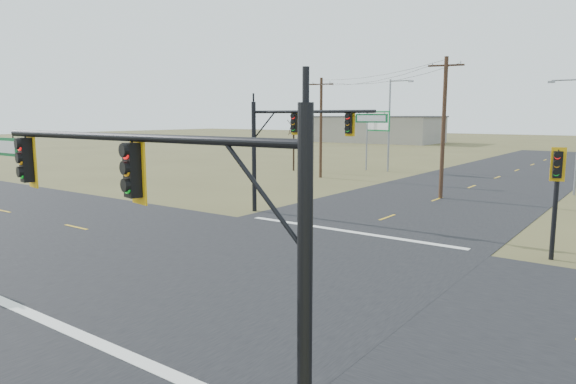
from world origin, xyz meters
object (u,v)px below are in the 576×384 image
object	(u,v)px
utility_pole_near	(443,126)
mast_arm_near	(130,189)
utility_pole_far	(321,126)
streetlight_a	(576,130)
bare_tree_b	(307,121)
bare_tree_a	(294,126)
streetlight_c	(391,119)
pedestal_signal_ne	(557,179)
mast_arm_far	(296,134)
highway_sign	(378,129)

from	to	relation	value
utility_pole_near	mast_arm_near	bearing A→B (deg)	-82.04
mast_arm_near	utility_pole_far	world-z (taller)	utility_pole_far
mast_arm_near	utility_pole_far	distance (m)	38.92
streetlight_a	bare_tree_b	bearing A→B (deg)	159.16
utility_pole_near	utility_pole_far	world-z (taller)	utility_pole_near
utility_pole_near	bare_tree_a	size ratio (longest dim) A/B	1.62
streetlight_c	pedestal_signal_ne	bearing A→B (deg)	-40.00
utility_pole_near	streetlight_a	size ratio (longest dim) A/B	1.14
mast_arm_near	streetlight_c	distance (m)	48.02
pedestal_signal_ne	utility_pole_near	world-z (taller)	utility_pole_near
utility_pole_near	pedestal_signal_ne	bearing A→B (deg)	-54.52
mast_arm_near	streetlight_a	bearing A→B (deg)	96.03
utility_pole_far	bare_tree_a	size ratio (longest dim) A/B	1.54
mast_arm_near	pedestal_signal_ne	bearing A→B (deg)	83.77
mast_arm_far	utility_pole_far	xyz separation A→B (m)	(-9.20, 17.07, 0.04)
pedestal_signal_ne	bare_tree_a	world-z (taller)	bare_tree_a
streetlight_a	bare_tree_a	xyz separation A→B (m)	(-26.48, 1.78, -0.02)
utility_pole_near	highway_sign	world-z (taller)	utility_pole_near
utility_pole_far	pedestal_signal_ne	bearing A→B (deg)	-38.95
utility_pole_far	bare_tree_b	distance (m)	16.90
mast_arm_near	pedestal_signal_ne	size ratio (longest dim) A/B	2.25
mast_arm_near	pedestal_signal_ne	xyz separation A→B (m)	(5.05, 16.31, -1.03)
mast_arm_far	mast_arm_near	bearing A→B (deg)	-71.09
mast_arm_near	highway_sign	distance (m)	46.15
mast_arm_near	streetlight_c	xyz separation A→B (m)	(-15.57, 45.41, 1.06)
utility_pole_far	highway_sign	world-z (taller)	utility_pole_far
pedestal_signal_ne	utility_pole_far	xyz separation A→B (m)	(-22.73, 18.37, 1.51)
bare_tree_b	utility_pole_far	bearing A→B (deg)	-51.58
utility_pole_near	streetlight_c	world-z (taller)	utility_pole_near
highway_sign	bare_tree_a	distance (m)	8.86
mast_arm_far	utility_pole_near	distance (m)	12.32
utility_pole_far	bare_tree_b	xyz separation A→B (m)	(-10.50, 13.24, 0.32)
utility_pole_near	streetlight_c	xyz separation A→B (m)	(-11.49, 16.30, 0.35)
streetlight_a	bare_tree_a	bearing A→B (deg)	175.46
mast_arm_near	streetlight_c	size ratio (longest dim) A/B	1.07
mast_arm_far	streetlight_c	distance (m)	28.70
pedestal_signal_ne	mast_arm_near	bearing A→B (deg)	-123.73
mast_arm_near	highway_sign	bearing A→B (deg)	121.36
bare_tree_a	highway_sign	bearing A→B (deg)	34.92
highway_sign	bare_tree_b	bearing A→B (deg)	176.80
mast_arm_far	bare_tree_a	bearing A→B (deg)	119.03
mast_arm_far	pedestal_signal_ne	bearing A→B (deg)	-12.25
mast_arm_near	mast_arm_far	distance (m)	19.54
highway_sign	bare_tree_a	xyz separation A→B (m)	(-7.26, -5.07, 0.35)
pedestal_signal_ne	streetlight_a	world-z (taller)	streetlight_a
mast_arm_near	streetlight_a	world-z (taller)	streetlight_a
utility_pole_near	highway_sign	size ratio (longest dim) A/B	1.56
pedestal_signal_ne	bare_tree_a	distance (m)	35.87
utility_pole_far	streetlight_c	size ratio (longest dim) A/B	0.96
highway_sign	streetlight_a	size ratio (longest dim) A/B	0.74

